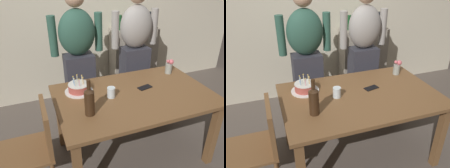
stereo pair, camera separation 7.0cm
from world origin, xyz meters
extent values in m
plane|color=#564C44|center=(0.00, 0.00, 0.00)|extent=(10.00, 10.00, 0.00)
cube|color=beige|center=(0.00, 1.55, 1.30)|extent=(5.20, 0.10, 2.60)
cube|color=brown|center=(0.00, 0.00, 0.72)|extent=(1.50, 0.96, 0.03)
cube|color=brown|center=(0.68, -0.41, 0.35)|extent=(0.07, 0.07, 0.70)
cube|color=brown|center=(-0.68, 0.41, 0.35)|extent=(0.07, 0.07, 0.70)
cube|color=brown|center=(0.68, 0.41, 0.35)|extent=(0.07, 0.07, 0.70)
cylinder|color=white|center=(-0.49, 0.24, 0.75)|extent=(0.27, 0.27, 0.01)
cylinder|color=#B24C42|center=(-0.49, 0.24, 0.79)|extent=(0.20, 0.20, 0.07)
cylinder|color=silver|center=(-0.49, 0.24, 0.82)|extent=(0.20, 0.20, 0.01)
cylinder|color=pink|center=(-0.49, 0.19, 0.86)|extent=(0.01, 0.01, 0.07)
sphere|color=#F9C64C|center=(-0.49, 0.19, 0.90)|extent=(0.01, 0.01, 0.01)
cylinder|color=#EAB266|center=(-0.45, 0.21, 0.86)|extent=(0.01, 0.01, 0.07)
sphere|color=#F9C64C|center=(-0.45, 0.21, 0.90)|extent=(0.01, 0.01, 0.01)
cylinder|color=beige|center=(-0.44, 0.26, 0.86)|extent=(0.01, 0.01, 0.07)
sphere|color=#F9C64C|center=(-0.44, 0.26, 0.90)|extent=(0.01, 0.01, 0.01)
cylinder|color=beige|center=(-0.49, 0.28, 0.86)|extent=(0.01, 0.01, 0.07)
sphere|color=#F9C64C|center=(-0.49, 0.28, 0.90)|extent=(0.01, 0.01, 0.01)
cylinder|color=#93B7DB|center=(-0.53, 0.26, 0.86)|extent=(0.01, 0.01, 0.07)
sphere|color=#F9C64C|center=(-0.53, 0.26, 0.90)|extent=(0.01, 0.01, 0.01)
cylinder|color=#93B7DB|center=(-0.53, 0.21, 0.86)|extent=(0.01, 0.01, 0.07)
sphere|color=#F9C64C|center=(-0.53, 0.21, 0.90)|extent=(0.01, 0.01, 0.01)
cylinder|color=silver|center=(-0.23, 0.03, 0.79)|extent=(0.08, 0.08, 0.10)
cylinder|color=#382314|center=(-0.49, -0.17, 0.85)|extent=(0.08, 0.08, 0.21)
cone|color=#382314|center=(-0.49, -0.17, 0.97)|extent=(0.08, 0.08, 0.03)
cylinder|color=#382314|center=(-0.49, -0.17, 1.02)|extent=(0.03, 0.03, 0.08)
cube|color=black|center=(0.15, 0.08, 0.74)|extent=(0.16, 0.10, 0.01)
cylinder|color=#999E93|center=(0.57, 0.29, 0.80)|extent=(0.07, 0.07, 0.11)
sphere|color=#DB6670|center=(0.55, 0.29, 0.89)|extent=(0.04, 0.04, 0.04)
sphere|color=#DB6670|center=(0.59, 0.28, 0.88)|extent=(0.06, 0.06, 0.06)
cube|color=#33333D|center=(-0.35, 0.77, 0.46)|extent=(0.34, 0.23, 0.92)
ellipsoid|color=#2D5647|center=(-0.35, 0.77, 1.18)|extent=(0.41, 0.27, 0.52)
cylinder|color=#2D5647|center=(-0.09, 0.80, 1.15)|extent=(0.09, 0.09, 0.44)
cylinder|color=#2D5647|center=(-0.61, 0.80, 1.15)|extent=(0.09, 0.09, 0.44)
cube|color=#33333D|center=(0.38, 0.77, 0.46)|extent=(0.34, 0.23, 0.92)
ellipsoid|color=#9E9993|center=(0.38, 0.77, 1.18)|extent=(0.41, 0.27, 0.52)
cylinder|color=#9E9993|center=(0.64, 0.80, 1.15)|extent=(0.09, 0.09, 0.44)
cylinder|color=#9E9993|center=(0.12, 0.80, 1.15)|extent=(0.09, 0.09, 0.44)
cube|color=brown|center=(-1.04, -0.11, 0.46)|extent=(0.42, 0.42, 0.02)
cube|color=brown|center=(-0.85, -0.11, 0.67)|extent=(0.04, 0.40, 0.40)
cylinder|color=brown|center=(-1.22, 0.07, 0.23)|extent=(0.04, 0.04, 0.45)
cylinder|color=brown|center=(-0.86, 0.07, 0.23)|extent=(0.04, 0.04, 0.45)
cube|color=#9E9384|center=(0.64, 1.33, 0.50)|extent=(0.70, 0.30, 1.01)
cylinder|color=#194723|center=(0.40, 1.33, 1.11)|extent=(0.06, 0.06, 0.21)
cylinder|color=#194723|center=(0.52, 1.33, 1.12)|extent=(0.08, 0.08, 0.22)
cylinder|color=#194723|center=(0.64, 1.33, 1.11)|extent=(0.08, 0.08, 0.21)
cylinder|color=#382314|center=(0.76, 1.33, 1.12)|extent=(0.08, 0.08, 0.23)
cylinder|color=black|center=(0.88, 1.33, 1.12)|extent=(0.08, 0.08, 0.22)
camera|label=1|loc=(-0.89, -1.70, 1.85)|focal=36.82mm
camera|label=2|loc=(-0.83, -1.72, 1.85)|focal=36.82mm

